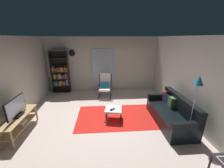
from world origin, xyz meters
TOP-DOWN VIEW (x-y plane):
  - ground_plane at (0.00, 0.00)m, footprint 7.02×7.02m
  - wall_back at (0.00, 2.90)m, footprint 5.60×0.06m
  - wall_left at (-2.70, 0.00)m, footprint 0.06×6.00m
  - wall_right at (2.70, 0.00)m, footprint 0.06×6.00m
  - glass_door_panel at (0.01, 2.83)m, footprint 1.10×0.01m
  - area_rug at (0.43, 0.16)m, footprint 2.65×1.61m
  - tv_stand at (-2.34, -0.44)m, footprint 0.42×1.36m
  - television at (-2.33, -0.44)m, footprint 0.20×0.83m
  - bookshelf_near_tv at (-2.00, 2.63)m, footprint 0.79×0.30m
  - leather_sofa at (2.09, -0.26)m, footprint 0.80×1.90m
  - lounge_armchair at (0.09, 1.96)m, footprint 0.65×0.73m
  - ottoman at (0.31, 0.03)m, footprint 0.59×0.56m
  - tv_remote at (0.31, -0.01)m, footprint 0.10×0.15m
  - cell_phone at (0.24, -0.06)m, footprint 0.12×0.16m
  - floor_lamp_by_sofa at (2.23, -0.97)m, footprint 0.23×0.23m
  - wall_clock at (-1.42, 2.82)m, footprint 0.29×0.03m

SIDE VIEW (x-z plane):
  - ground_plane at x=0.00m, z-range 0.00..0.00m
  - area_rug at x=0.43m, z-range 0.00..0.01m
  - ottoman at x=0.31m, z-range 0.12..0.51m
  - leather_sofa at x=2.09m, z-range -0.12..0.75m
  - tv_stand at x=-2.34m, z-range 0.08..0.61m
  - cell_phone at x=0.24m, z-range 0.39..0.40m
  - tv_remote at x=0.31m, z-range 0.39..0.40m
  - lounge_armchair at x=0.09m, z-range 0.02..1.05m
  - television at x=-2.33m, z-range 0.51..1.04m
  - bookshelf_near_tv at x=-2.00m, z-range -0.10..1.90m
  - glass_door_panel at x=0.01m, z-range 0.05..2.05m
  - wall_back at x=0.00m, z-range 0.00..2.60m
  - wall_left at x=-2.70m, z-range 0.00..2.60m
  - wall_right at x=2.70m, z-range 0.00..2.60m
  - floor_lamp_by_sofa at x=2.23m, z-range 0.58..2.29m
  - wall_clock at x=-1.42m, z-range 1.71..2.00m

